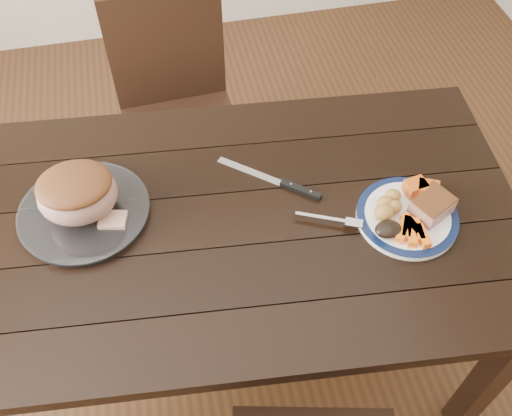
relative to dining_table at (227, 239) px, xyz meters
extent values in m
plane|color=#472B16|center=(0.00, 0.00, -0.66)|extent=(4.00, 4.00, 0.00)
cube|color=black|center=(0.00, 0.00, 0.07)|extent=(1.68, 1.05, 0.04)
cube|color=black|center=(-0.68, 0.44, -0.30)|extent=(0.07, 0.07, 0.71)
cube|color=black|center=(0.68, -0.44, -0.30)|extent=(0.07, 0.07, 0.71)
cube|color=black|center=(0.75, 0.30, -0.30)|extent=(0.07, 0.07, 0.71)
cube|color=black|center=(-0.05, 0.65, -0.21)|extent=(0.44, 0.44, 0.04)
cube|color=black|center=(-0.06, 0.85, 0.04)|extent=(0.42, 0.06, 0.46)
cube|color=black|center=(0.12, 0.84, -0.44)|extent=(0.04, 0.04, 0.43)
cube|color=black|center=(0.14, 0.48, -0.44)|extent=(0.04, 0.04, 0.43)
cube|color=black|center=(-0.24, 0.82, -0.44)|extent=(0.04, 0.04, 0.43)
cube|color=black|center=(-0.22, 0.46, -0.44)|extent=(0.04, 0.04, 0.43)
cylinder|color=white|center=(0.47, -0.10, 0.10)|extent=(0.27, 0.27, 0.02)
torus|color=#0B1639|center=(0.47, -0.10, 0.11)|extent=(0.27, 0.27, 0.02)
cylinder|color=white|center=(-0.36, 0.09, 0.10)|extent=(0.34, 0.34, 0.02)
cube|color=#AE766A|center=(0.53, -0.11, 0.14)|extent=(0.12, 0.12, 0.04)
ellipsoid|color=gold|center=(0.44, -0.08, 0.13)|extent=(0.04, 0.04, 0.04)
ellipsoid|color=gold|center=(0.45, -0.05, 0.13)|extent=(0.04, 0.04, 0.04)
ellipsoid|color=gold|center=(0.40, -0.10, 0.14)|extent=(0.05, 0.05, 0.04)
ellipsoid|color=gold|center=(0.42, -0.07, 0.13)|extent=(0.05, 0.04, 0.04)
cube|color=orange|center=(0.48, -0.18, 0.12)|extent=(0.02, 0.07, 0.02)
cube|color=orange|center=(0.47, -0.16, 0.12)|extent=(0.03, 0.07, 0.02)
cube|color=orange|center=(0.45, -0.15, 0.12)|extent=(0.05, 0.07, 0.02)
cube|color=orange|center=(0.43, -0.16, 0.12)|extent=(0.06, 0.07, 0.02)
cube|color=orange|center=(0.46, -0.14, 0.12)|extent=(0.04, 0.07, 0.02)
cube|color=orange|center=(0.45, -0.17, 0.12)|extent=(0.04, 0.07, 0.02)
cube|color=orange|center=(0.55, -0.05, 0.13)|extent=(0.07, 0.06, 0.04)
cube|color=orange|center=(0.52, -0.03, 0.13)|extent=(0.06, 0.05, 0.04)
ellipsoid|color=black|center=(0.40, -0.15, 0.13)|extent=(0.07, 0.05, 0.03)
cube|color=silver|center=(0.25, -0.07, 0.11)|extent=(0.13, 0.07, 0.00)
cube|color=silver|center=(0.32, -0.10, 0.11)|extent=(0.05, 0.04, 0.00)
ellipsoid|color=#A97467|center=(-0.36, 0.09, 0.18)|extent=(0.21, 0.18, 0.13)
cube|color=tan|center=(-0.29, 0.04, 0.12)|extent=(0.08, 0.07, 0.02)
cube|color=silver|center=(0.10, 0.15, 0.09)|extent=(0.17, 0.15, 0.00)
cube|color=black|center=(0.22, 0.05, 0.10)|extent=(0.10, 0.09, 0.01)
camera|label=1|loc=(-0.12, -0.91, 1.30)|focal=40.00mm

